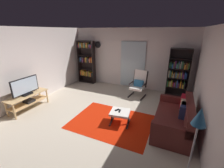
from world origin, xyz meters
The scene contains 17 objects.
ground_plane centered at (0.00, 0.00, 0.00)m, with size 7.02×7.02×0.00m, color beige.
wall_back centered at (0.00, 2.90, 1.30)m, with size 5.60×0.06×2.60m, color silver.
wall_left centered at (-2.70, 0.00, 1.30)m, with size 0.06×6.00×2.60m, color silver.
wall_right centered at (2.70, 0.00, 1.30)m, with size 0.06×6.00×2.60m, color silver.
glass_door_panel centered at (0.17, 2.83, 1.05)m, with size 1.10×0.01×2.00m, color silver.
area_rug centered at (0.47, -0.09, 0.00)m, with size 2.23×1.67×0.01m, color red.
tv_stand centered at (-2.34, -0.53, 0.34)m, with size 0.47×1.31×0.52m.
television centered at (-2.34, -0.53, 0.79)m, with size 0.20×0.90×0.57m.
bookshelf_near_tv centered at (-2.09, 2.63, 1.04)m, with size 0.83×0.30×2.03m.
bookshelf_near_sofa centered at (2.06, 2.62, 0.91)m, with size 0.77×0.30×1.87m.
leather_sofa centered at (2.13, 0.31, 0.30)m, with size 0.87×1.73×0.80m.
lounge_armchair centered at (0.70, 2.03, 0.53)m, with size 0.63×0.71×1.02m.
ottoman centered at (0.72, -0.05, 0.31)m, with size 0.59×0.55×0.38m.
tv_remote centered at (0.70, -0.05, 0.38)m, with size 0.04×0.14×0.02m, color black.
cell_phone centered at (0.62, -0.02, 0.38)m, with size 0.07×0.14×0.01m, color black.
floor_lamp_by_sofa centered at (2.33, -1.53, 1.27)m, with size 0.22×0.22×1.60m.
wall_clock centered at (-1.55, 2.82, 1.85)m, with size 0.29×0.03×0.29m.
Camera 1 is at (1.98, -3.41, 2.48)m, focal length 23.72 mm.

